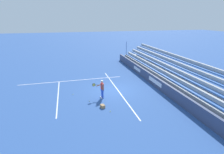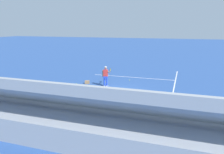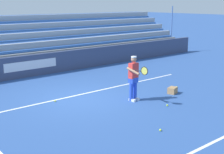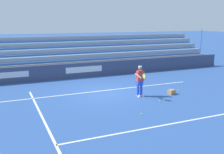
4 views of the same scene
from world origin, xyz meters
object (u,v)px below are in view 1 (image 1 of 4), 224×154
(ball_box_cardboard, at_px, (103,106))
(tennis_ball_toward_net, at_px, (110,111))
(tennis_ball_far_right, at_px, (73,94))
(tennis_ball_near_player, at_px, (113,86))
(tennis_ball_stray_back, at_px, (89,101))
(tennis_player, at_px, (102,89))

(ball_box_cardboard, relative_size, tennis_ball_toward_net, 6.06)
(ball_box_cardboard, distance_m, tennis_ball_far_right, 4.02)
(tennis_ball_toward_net, xyz_separation_m, tennis_ball_far_right, (4.14, 2.75, 0.00))
(tennis_ball_near_player, distance_m, tennis_ball_stray_back, 4.19)
(ball_box_cardboard, xyz_separation_m, tennis_ball_near_player, (4.30, -2.10, -0.10))
(tennis_player, xyz_separation_m, tennis_ball_near_player, (2.41, -1.76, -0.86))
(tennis_ball_far_right, xyz_separation_m, tennis_ball_stray_back, (-1.89, -1.36, 0.00))
(tennis_ball_toward_net, relative_size, tennis_ball_near_player, 1.00)
(tennis_player, xyz_separation_m, ball_box_cardboard, (-1.90, 0.34, -0.76))
(tennis_ball_toward_net, distance_m, tennis_ball_far_right, 4.97)
(ball_box_cardboard, bearing_deg, tennis_ball_far_right, 34.78)
(tennis_ball_near_player, bearing_deg, ball_box_cardboard, 153.96)
(tennis_player, xyz_separation_m, tennis_ball_toward_net, (-2.73, -0.11, -0.86))
(tennis_player, distance_m, tennis_ball_stray_back, 1.61)
(tennis_ball_near_player, bearing_deg, tennis_ball_stray_back, 133.59)
(ball_box_cardboard, height_order, tennis_ball_far_right, ball_box_cardboard)
(tennis_ball_far_right, relative_size, tennis_ball_near_player, 1.00)
(tennis_ball_near_player, relative_size, tennis_ball_stray_back, 1.00)
(tennis_player, bearing_deg, ball_box_cardboard, 169.81)
(tennis_ball_far_right, bearing_deg, tennis_ball_near_player, -77.17)
(ball_box_cardboard, xyz_separation_m, tennis_ball_far_right, (3.30, 2.29, -0.10))
(tennis_ball_toward_net, bearing_deg, tennis_player, 2.38)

